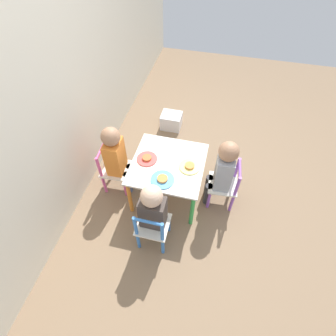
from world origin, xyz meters
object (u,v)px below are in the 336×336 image
object	(u,v)px
chair_purple	(225,185)
child_back	(116,155)
chair_blue	(152,228)
storage_bin	(171,121)
plate_left	(162,179)
kids_table	(168,167)
child_left	(154,209)
child_front	(222,169)
plate_back	(147,159)
chair_pink	(114,169)
plate_front	(190,166)

from	to	relation	value
chair_purple	child_back	world-z (taller)	child_back
chair_blue	storage_bin	size ratio (longest dim) A/B	2.07
plate_left	storage_bin	distance (m)	1.24
kids_table	child_left	xyz separation A→B (m)	(-0.47, -0.00, 0.04)
chair_purple	storage_bin	world-z (taller)	chair_purple
kids_table	child_front	xyz separation A→B (m)	(0.04, -0.47, 0.07)
plate_left	kids_table	bearing A→B (deg)	-0.00
plate_back	child_back	bearing A→B (deg)	95.18
chair_pink	storage_bin	bearing A→B (deg)	-21.43
child_left	child_front	size ratio (longest dim) A/B	0.95
kids_table	plate_left	bearing A→B (deg)	180.00
child_front	chair_purple	bearing A→B (deg)	90.00
chair_blue	chair_pink	distance (m)	0.73
child_left	storage_bin	world-z (taller)	child_left
chair_pink	child_front	xyz separation A→B (m)	(0.07, -1.00, 0.21)
chair_blue	storage_bin	distance (m)	1.53
chair_purple	plate_back	bearing A→B (deg)	-91.18
child_left	plate_left	bearing A→B (deg)	-89.94
chair_purple	plate_left	world-z (taller)	chair_purple
plate_front	storage_bin	world-z (taller)	plate_front
chair_purple	child_left	distance (m)	0.76
plate_back	kids_table	bearing A→B (deg)	-90.00
child_left	kids_table	bearing A→B (deg)	-90.00
plate_front	child_left	bearing A→B (deg)	157.90
kids_table	plate_left	xyz separation A→B (m)	(-0.19, 0.00, 0.07)
kids_table	child_left	size ratio (longest dim) A/B	0.88
kids_table	child_left	distance (m)	0.47
chair_purple	plate_front	distance (m)	0.40
child_back	storage_bin	bearing A→B (deg)	-18.39
chair_pink	plate_back	world-z (taller)	chair_pink
child_back	chair_blue	bearing A→B (deg)	-140.04
plate_back	child_left	bearing A→B (deg)	-157.75
kids_table	plate_back	world-z (taller)	plate_back
chair_pink	child_front	world-z (taller)	child_front
chair_pink	plate_front	distance (m)	0.76
child_left	chair_purple	bearing A→B (deg)	-136.00
chair_purple	kids_table	bearing A→B (deg)	-90.00
plate_back	storage_bin	bearing A→B (deg)	0.32
child_back	plate_back	bearing A→B (deg)	-87.90
plate_front	chair_purple	bearing A→B (deg)	-83.05
chair_pink	storage_bin	world-z (taller)	chair_pink
chair_blue	child_left	distance (m)	0.20
plate_left	storage_bin	world-z (taller)	plate_left
child_left	plate_left	world-z (taller)	child_left
child_back	storage_bin	distance (m)	1.10
plate_left	chair_pink	bearing A→B (deg)	72.86
chair_purple	plate_front	xyz separation A→B (m)	(-0.04, 0.34, 0.21)
chair_purple	chair_pink	xyz separation A→B (m)	(-0.07, 1.06, 0.00)
chair_blue	child_back	xyz separation A→B (m)	(0.51, 0.47, 0.21)
kids_table	child_back	xyz separation A→B (m)	(-0.03, 0.47, 0.07)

